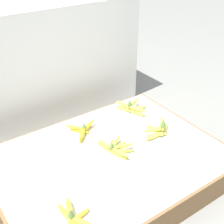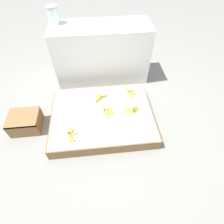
{
  "view_description": "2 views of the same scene",
  "coord_description": "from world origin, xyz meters",
  "px_view_note": "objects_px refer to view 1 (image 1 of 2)",
  "views": [
    {
      "loc": [
        -0.74,
        -1.09,
        1.24
      ],
      "look_at": [
        0.1,
        0.11,
        0.35
      ],
      "focal_mm": 50.0,
      "sensor_mm": 36.0,
      "label": 1
    },
    {
      "loc": [
        -0.03,
        -1.36,
        1.78
      ],
      "look_at": [
        0.12,
        0.0,
        0.17
      ],
      "focal_mm": 28.0,
      "sensor_mm": 36.0,
      "label": 2
    }
  ],
  "objects_px": {
    "banana_bunch_front_left": "(74,217)",
    "banana_bunch_back_midleft": "(83,130)",
    "banana_bunch_back_midright": "(131,107)",
    "banana_bunch_middle_midleft": "(115,148)",
    "banana_bunch_middle_midright": "(159,129)"
  },
  "relations": [
    {
      "from": "banana_bunch_middle_midleft",
      "to": "banana_bunch_back_midright",
      "type": "distance_m",
      "value": 0.44
    },
    {
      "from": "banana_bunch_back_midright",
      "to": "banana_bunch_back_midleft",
      "type": "bearing_deg",
      "value": -174.6
    },
    {
      "from": "banana_bunch_front_left",
      "to": "banana_bunch_back_midright",
      "type": "relative_size",
      "value": 0.96
    },
    {
      "from": "banana_bunch_back_midright",
      "to": "banana_bunch_front_left",
      "type": "bearing_deg",
      "value": -142.76
    },
    {
      "from": "banana_bunch_back_midleft",
      "to": "banana_bunch_back_midright",
      "type": "distance_m",
      "value": 0.4
    },
    {
      "from": "banana_bunch_back_midleft",
      "to": "banana_bunch_back_midright",
      "type": "height_order",
      "value": "banana_bunch_back_midright"
    },
    {
      "from": "banana_bunch_front_left",
      "to": "banana_bunch_middle_midleft",
      "type": "xyz_separation_m",
      "value": [
        0.42,
        0.29,
        -0.0
      ]
    },
    {
      "from": "banana_bunch_middle_midleft",
      "to": "banana_bunch_back_midleft",
      "type": "xyz_separation_m",
      "value": [
        -0.06,
        0.25,
        0.0
      ]
    },
    {
      "from": "banana_bunch_back_midleft",
      "to": "banana_bunch_middle_midleft",
      "type": "bearing_deg",
      "value": -76.04
    },
    {
      "from": "banana_bunch_middle_midright",
      "to": "banana_bunch_back_midright",
      "type": "distance_m",
      "value": 0.3
    },
    {
      "from": "banana_bunch_middle_midleft",
      "to": "banana_bunch_middle_midright",
      "type": "distance_m",
      "value": 0.31
    },
    {
      "from": "banana_bunch_front_left",
      "to": "banana_bunch_back_midleft",
      "type": "distance_m",
      "value": 0.65
    },
    {
      "from": "banana_bunch_front_left",
      "to": "banana_bunch_back_midleft",
      "type": "xyz_separation_m",
      "value": [
        0.36,
        0.54,
        -0.0
      ]
    },
    {
      "from": "banana_bunch_front_left",
      "to": "banana_bunch_middle_midright",
      "type": "distance_m",
      "value": 0.78
    },
    {
      "from": "banana_bunch_middle_midleft",
      "to": "banana_bunch_back_midright",
      "type": "xyz_separation_m",
      "value": [
        0.34,
        0.29,
        0.01
      ]
    }
  ]
}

